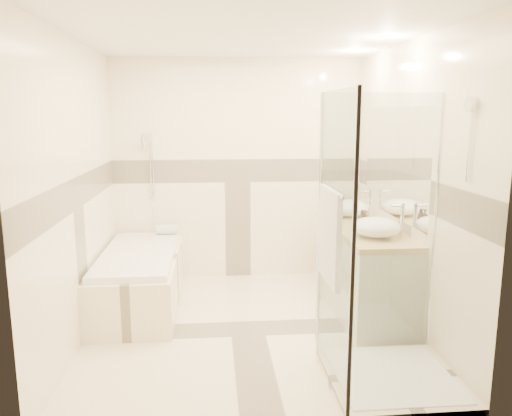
{
  "coord_description": "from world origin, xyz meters",
  "views": [
    {
      "loc": [
        -0.29,
        -4.17,
        1.88
      ],
      "look_at": [
        0.1,
        0.25,
        1.05
      ],
      "focal_mm": 35.0,
      "sensor_mm": 36.0,
      "label": 1
    }
  ],
  "objects": [
    {
      "name": "room",
      "position": [
        0.06,
        0.01,
        1.26
      ],
      "size": [
        2.82,
        3.02,
        2.52
      ],
      "color": "#F3E3C2",
      "rests_on": "ground"
    },
    {
      "name": "bathtub",
      "position": [
        -1.02,
        0.65,
        0.31
      ],
      "size": [
        0.75,
        1.7,
        0.56
      ],
      "color": "#F9E8C7",
      "rests_on": "ground"
    },
    {
      "name": "vanity",
      "position": [
        1.12,
        0.3,
        0.43
      ],
      "size": [
        0.58,
        1.62,
        0.85
      ],
      "color": "white",
      "rests_on": "ground"
    },
    {
      "name": "shower_enclosure",
      "position": [
        0.83,
        -0.97,
        0.51
      ],
      "size": [
        0.96,
        0.93,
        2.04
      ],
      "color": "#F9E8C7",
      "rests_on": "ground"
    },
    {
      "name": "vessel_sink_near",
      "position": [
        1.1,
        0.79,
        0.94
      ],
      "size": [
        0.43,
        0.43,
        0.17
      ],
      "primitive_type": "ellipsoid",
      "color": "white",
      "rests_on": "vanity"
    },
    {
      "name": "vessel_sink_far",
      "position": [
        1.1,
        -0.11,
        0.93
      ],
      "size": [
        0.42,
        0.42,
        0.17
      ],
      "primitive_type": "ellipsoid",
      "color": "white",
      "rests_on": "vanity"
    },
    {
      "name": "faucet_near",
      "position": [
        1.32,
        0.79,
        1.01
      ],
      "size": [
        0.11,
        0.03,
        0.27
      ],
      "color": "silver",
      "rests_on": "vanity"
    },
    {
      "name": "faucet_far",
      "position": [
        1.32,
        -0.11,
        1.02
      ],
      "size": [
        0.12,
        0.03,
        0.29
      ],
      "color": "silver",
      "rests_on": "vanity"
    },
    {
      "name": "amenity_bottle_a",
      "position": [
        1.1,
        0.21,
        0.93
      ],
      "size": [
        0.08,
        0.08,
        0.17
      ],
      "primitive_type": "imported",
      "rotation": [
        0.0,
        0.0,
        0.05
      ],
      "color": "black",
      "rests_on": "vanity"
    },
    {
      "name": "amenity_bottle_b",
      "position": [
        1.1,
        0.29,
        0.93
      ],
      "size": [
        0.16,
        0.16,
        0.16
      ],
      "primitive_type": "imported",
      "rotation": [
        0.0,
        0.0,
        -0.36
      ],
      "color": "black",
      "rests_on": "vanity"
    },
    {
      "name": "folded_towels",
      "position": [
        1.1,
        0.97,
        0.89
      ],
      "size": [
        0.21,
        0.3,
        0.09
      ],
      "primitive_type": "cube",
      "rotation": [
        0.0,
        0.0,
        -0.17
      ],
      "color": "silver",
      "rests_on": "vanity"
    },
    {
      "name": "rolled_towel",
      "position": [
        -0.81,
        1.35,
        0.61
      ],
      "size": [
        0.23,
        0.11,
        0.11
      ],
      "primitive_type": "cylinder",
      "rotation": [
        0.0,
        1.57,
        0.0
      ],
      "color": "silver",
      "rests_on": "bathtub"
    }
  ]
}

